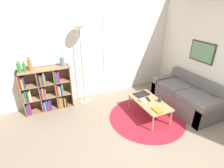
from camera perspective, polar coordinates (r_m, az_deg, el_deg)
wall_back at (r=4.46m, az=-4.71°, el=11.78°), size 7.14×0.11×2.60m
wall_right at (r=4.58m, az=27.46°, el=9.52°), size 0.08×5.67×2.60m
rug at (r=4.03m, az=11.20°, el=-10.66°), size 1.65×1.65×0.01m
bookshelf at (r=4.30m, az=-20.70°, el=-2.04°), size 1.08×0.34×1.01m
floor_lamp at (r=4.01m, az=-10.36°, el=13.66°), size 0.32×0.32×1.88m
couch at (r=4.56m, az=23.27°, el=-3.85°), size 0.81×1.58×0.73m
coffee_table at (r=3.90m, az=12.04°, el=-5.99°), size 0.53×1.00×0.38m
laptop at (r=4.11m, az=9.62°, el=-3.28°), size 0.37×0.27×0.02m
bowl at (r=3.84m, az=10.01°, el=-5.31°), size 0.14×0.14×0.05m
book_stack_on_table at (r=3.61m, az=14.56°, el=-8.14°), size 0.15×0.23×0.03m
cup at (r=3.90m, az=15.28°, el=-4.96°), size 0.07×0.07×0.09m
remote at (r=3.94m, az=11.72°, el=-4.84°), size 0.07×0.18×0.02m
bottle_left at (r=4.05m, az=-28.13°, el=4.74°), size 0.08×0.08×0.24m
bottle_middle at (r=4.05m, az=-26.72°, el=4.91°), size 0.06×0.06×0.22m
bottle_right at (r=4.05m, az=-25.29°, el=5.67°), size 0.08×0.08×0.30m
vase_on_shelf at (r=4.09m, az=-16.00°, el=7.01°), size 0.09×0.09×0.20m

